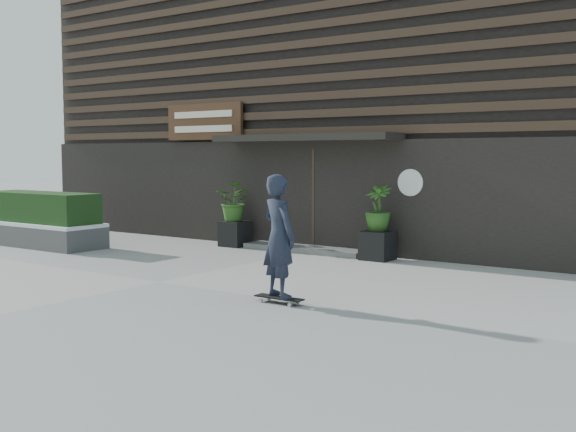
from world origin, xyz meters
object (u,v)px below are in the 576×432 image
Objects in this scene: planter_pot_right at (378,245)px; skateboarder at (279,236)px; raised_bed at (41,235)px; planter_pot_left at (235,234)px.

skateboarder reaches higher than planter_pot_right.
raised_bed is 8.78m from skateboarder.
planter_pot_left is 0.17× the size of raised_bed.
skateboarder reaches higher than planter_pot_left.
planter_pot_left is at bearing 33.46° from raised_bed.
planter_pot_left is 1.00× the size of planter_pot_right.
planter_pot_right is at bearing 18.52° from raised_bed.
planter_pot_left is 3.80m from planter_pot_right.
skateboarder is (0.80, -4.62, 0.69)m from planter_pot_right.
raised_bed is at bearing 166.51° from skateboarder.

